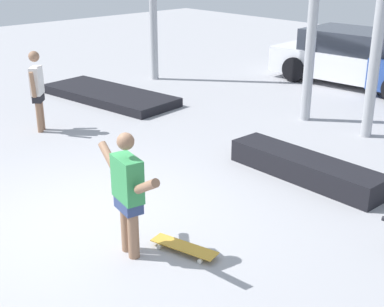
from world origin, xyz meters
TOP-DOWN VIEW (x-y plane):
  - ground_plane at (0.00, 0.00)m, footprint 36.00×36.00m
  - skateboarder at (1.02, -0.08)m, footprint 1.38×0.35m
  - skateboard at (1.42, 0.40)m, footprint 0.86×0.41m
  - grind_box at (1.09, 3.19)m, footprint 2.56×0.65m
  - manual_pad at (-4.74, 3.57)m, footprint 3.57×1.72m
  - parked_car_white at (-1.68, 9.16)m, footprint 4.42×2.24m
  - bystander at (-3.74, 1.30)m, footprint 0.52×0.50m

SIDE VIEW (x-z plane):
  - ground_plane at x=0.00m, z-range 0.00..0.00m
  - skateboard at x=1.42m, z-range 0.03..0.10m
  - manual_pad at x=-4.74m, z-range 0.00..0.20m
  - grind_box at x=1.09m, z-range 0.00..0.35m
  - parked_car_white at x=-1.68m, z-range -0.02..1.34m
  - skateboarder at x=1.02m, z-range 0.07..1.56m
  - bystander at x=-3.74m, z-range 0.09..1.64m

